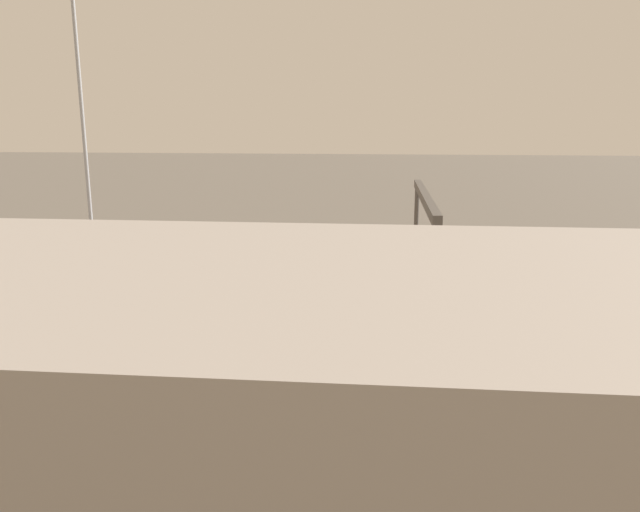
{
  "coord_description": "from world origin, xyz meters",
  "views": [
    {
      "loc": [
        2.27,
        56.16,
        15.73
      ],
      "look_at": [
        7.8,
        -1.49,
        2.5
      ],
      "focal_mm": 34.8,
      "sensor_mm": 36.0,
      "label": 1
    }
  ],
  "objects_px": {
    "train_on_track_3": "(382,273)",
    "signal_gantry": "(425,209)",
    "train_on_track_2": "(277,262)",
    "light_mast_0": "(79,75)",
    "maintenance_shed": "(219,439)"
  },
  "relations": [
    {
      "from": "train_on_track_3",
      "to": "signal_gantry",
      "type": "relative_size",
      "value": 4.79
    },
    {
      "from": "train_on_track_2",
      "to": "signal_gantry",
      "type": "xyz_separation_m",
      "value": [
        -13.6,
        0.0,
        5.26
      ]
    },
    {
      "from": "light_mast_0",
      "to": "train_on_track_3",
      "type": "bearing_deg",
      "value": 151.58
    },
    {
      "from": "train_on_track_3",
      "to": "signal_gantry",
      "type": "distance_m",
      "value": 7.89
    },
    {
      "from": "signal_gantry",
      "to": "train_on_track_2",
      "type": "bearing_deg",
      "value": 0.0
    },
    {
      "from": "train_on_track_2",
      "to": "signal_gantry",
      "type": "distance_m",
      "value": 14.58
    },
    {
      "from": "light_mast_0",
      "to": "signal_gantry",
      "type": "xyz_separation_m",
      "value": [
        -38.21,
        13.64,
        -12.66
      ]
    },
    {
      "from": "train_on_track_3",
      "to": "light_mast_0",
      "type": "bearing_deg",
      "value": -28.42
    },
    {
      "from": "train_on_track_3",
      "to": "train_on_track_2",
      "type": "relative_size",
      "value": 11.98
    },
    {
      "from": "train_on_track_2",
      "to": "light_mast_0",
      "type": "relative_size",
      "value": 0.31
    },
    {
      "from": "light_mast_0",
      "to": "maintenance_shed",
      "type": "xyz_separation_m",
      "value": [
        -29.16,
        52.3,
        -14.42
      ]
    },
    {
      "from": "train_on_track_2",
      "to": "light_mast_0",
      "type": "bearing_deg",
      "value": -29.0
    },
    {
      "from": "signal_gantry",
      "to": "train_on_track_3",
      "type": "bearing_deg",
      "value": 53.08
    },
    {
      "from": "train_on_track_3",
      "to": "train_on_track_2",
      "type": "distance_m",
      "value": 11.05
    },
    {
      "from": "train_on_track_2",
      "to": "maintenance_shed",
      "type": "xyz_separation_m",
      "value": [
        -4.54,
        38.66,
        3.5
      ]
    }
  ]
}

